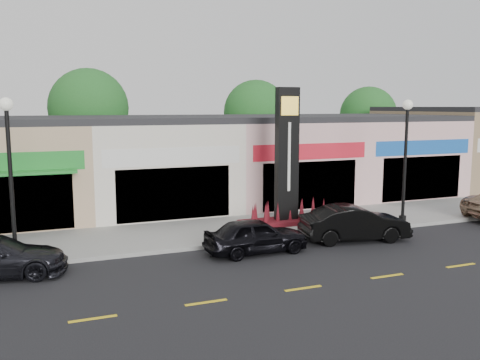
{
  "coord_description": "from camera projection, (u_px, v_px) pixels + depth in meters",
  "views": [
    {
      "loc": [
        -6.94,
        -15.72,
        5.33
      ],
      "look_at": [
        0.72,
        4.0,
        2.26
      ],
      "focal_mm": 38.0,
      "sensor_mm": 36.0,
      "label": 1
    }
  ],
  "objects": [
    {
      "name": "shop_tan",
      "position": [
        455.0,
        146.0,
        34.94
      ],
      "size": [
        7.0,
        10.01,
        5.3
      ],
      "color": "olive",
      "rests_on": "ground"
    },
    {
      "name": "shop_cream",
      "position": [
        152.0,
        161.0,
        27.45
      ],
      "size": [
        7.0,
        10.01,
        4.8
      ],
      "color": "silver",
      "rests_on": "ground"
    },
    {
      "name": "shop_beige",
      "position": [
        11.0,
        167.0,
        24.93
      ],
      "size": [
        7.0,
        10.85,
        4.8
      ],
      "color": "tan",
      "rests_on": "ground"
    },
    {
      "name": "curb",
      "position": [
        241.0,
        243.0,
        19.68
      ],
      "size": [
        52.0,
        0.2,
        0.15
      ],
      "primitive_type": "cube",
      "color": "gray",
      "rests_on": "ground"
    },
    {
      "name": "lamp_east_near",
      "position": [
        406.0,
        149.0,
        22.42
      ],
      "size": [
        0.44,
        0.44,
        5.47
      ],
      "color": "black",
      "rests_on": "sidewalk"
    },
    {
      "name": "tree_rear_mid",
      "position": [
        256.0,
        112.0,
        37.9
      ],
      "size": [
        4.8,
        4.8,
        7.29
      ],
      "color": "#382619",
      "rests_on": "ground"
    },
    {
      "name": "car_black_sedan",
      "position": [
        256.0,
        236.0,
        18.53
      ],
      "size": [
        1.65,
        3.86,
        1.3
      ],
      "primitive_type": "imported",
      "rotation": [
        0.0,
        0.0,
        1.6
      ],
      "color": "black",
      "rests_on": "ground"
    },
    {
      "name": "car_black_conv",
      "position": [
        355.0,
        223.0,
        20.24
      ],
      "size": [
        2.19,
        4.49,
        1.42
      ],
      "primitive_type": "imported",
      "rotation": [
        0.0,
        0.0,
        1.4
      ],
      "color": "black",
      "rests_on": "ground"
    },
    {
      "name": "lamp_west_near",
      "position": [
        10.0,
        163.0,
        16.69
      ],
      "size": [
        0.44,
        0.44,
        5.47
      ],
      "color": "black",
      "rests_on": "sidewalk"
    },
    {
      "name": "tree_rear_east",
      "position": [
        368.0,
        115.0,
        41.52
      ],
      "size": [
        4.6,
        4.6,
        6.94
      ],
      "color": "#382619",
      "rests_on": "ground"
    },
    {
      "name": "shop_pink_w",
      "position": [
        270.0,
        156.0,
        29.96
      ],
      "size": [
        7.0,
        10.01,
        4.8
      ],
      "color": "beige",
      "rests_on": "ground"
    },
    {
      "name": "tree_rear_west",
      "position": [
        89.0,
        108.0,
        33.55
      ],
      "size": [
        5.2,
        5.2,
        7.83
      ],
      "color": "#382619",
      "rests_on": "ground"
    },
    {
      "name": "sidewalk",
      "position": [
        221.0,
        230.0,
        21.75
      ],
      "size": [
        52.0,
        4.3,
        0.15
      ],
      "primitive_type": "cube",
      "color": "gray",
      "rests_on": "ground"
    },
    {
      "name": "shop_pink_e",
      "position": [
        369.0,
        153.0,
        32.47
      ],
      "size": [
        7.0,
        10.01,
        4.8
      ],
      "color": "beige",
      "rests_on": "ground"
    },
    {
      "name": "pylon_sign",
      "position": [
        287.0,
        176.0,
        22.37
      ],
      "size": [
        4.2,
        1.3,
        6.0
      ],
      "color": "#510F0D",
      "rests_on": "sidewalk"
    },
    {
      "name": "ground",
      "position": [
        262.0,
        260.0,
        17.75
      ],
      "size": [
        120.0,
        120.0,
        0.0
      ],
      "primitive_type": "plane",
      "color": "black",
      "rests_on": "ground"
    }
  ]
}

